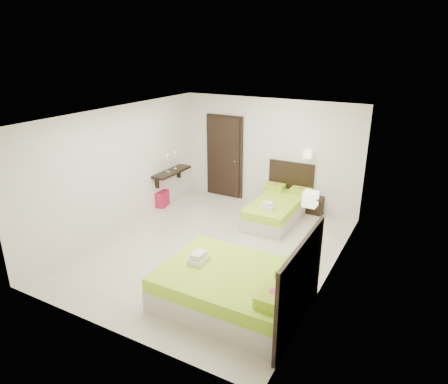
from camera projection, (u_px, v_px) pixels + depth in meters
The scene contains 7 objects.
floor at pixel (212, 248), 7.83m from camera, with size 5.50×5.50×0.00m, color beige.
bed_single at pixel (278, 208), 9.03m from camera, with size 1.11×1.85×1.53m.
bed_double at pixel (237, 287), 6.01m from camera, with size 2.16×1.84×1.78m.
nightstand at pixel (314, 203), 9.47m from camera, with size 0.48×0.43×0.43m, color black.
ottoman at pixel (159, 198), 9.84m from camera, with size 0.38×0.38×0.38m, color maroon.
door at pixel (224, 157), 10.22m from camera, with size 1.02×0.15×2.14m.
console_shelf at pixel (172, 172), 9.80m from camera, with size 0.35×1.20×0.78m.
Camera 1 is at (3.54, -5.99, 3.76)m, focal length 32.00 mm.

